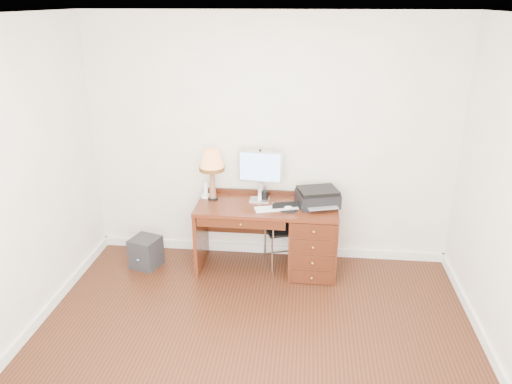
# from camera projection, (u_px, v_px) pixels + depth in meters

# --- Properties ---
(ground) EXTENTS (4.00, 4.00, 0.00)m
(ground) POSITION_uv_depth(u_px,v_px,m) (252.00, 348.00, 4.27)
(ground) COLOR black
(ground) RESTS_ON ground
(room_shell) EXTENTS (4.00, 4.00, 4.00)m
(room_shell) POSITION_uv_depth(u_px,v_px,m) (260.00, 302.00, 4.84)
(room_shell) COLOR white
(room_shell) RESTS_ON ground
(desk) EXTENTS (1.50, 0.67, 0.75)m
(desk) POSITION_uv_depth(u_px,v_px,m) (296.00, 235.00, 5.39)
(desk) COLOR #552211
(desk) RESTS_ON ground
(monitor) EXTENTS (0.48, 0.17, 0.55)m
(monitor) POSITION_uv_depth(u_px,v_px,m) (260.00, 170.00, 5.32)
(monitor) COLOR silver
(monitor) RESTS_ON desk
(keyboard) EXTENTS (0.47, 0.26, 0.02)m
(keyboard) POSITION_uv_depth(u_px,v_px,m) (276.00, 208.00, 5.19)
(keyboard) COLOR white
(keyboard) RESTS_ON desk
(mouse_pad) EXTENTS (0.20, 0.20, 0.04)m
(mouse_pad) POSITION_uv_depth(u_px,v_px,m) (288.00, 209.00, 5.18)
(mouse_pad) COLOR black
(mouse_pad) RESTS_ON desk
(printer) EXTENTS (0.50, 0.43, 0.19)m
(printer) POSITION_uv_depth(u_px,v_px,m) (318.00, 197.00, 5.26)
(printer) COLOR black
(printer) RESTS_ON desk
(leg_lamp) EXTENTS (0.27, 0.27, 0.56)m
(leg_lamp) POSITION_uv_depth(u_px,v_px,m) (212.00, 163.00, 5.30)
(leg_lamp) COLOR black
(leg_lamp) RESTS_ON desk
(phone) EXTENTS (0.09, 0.09, 0.17)m
(phone) POSITION_uv_depth(u_px,v_px,m) (206.00, 193.00, 5.48)
(phone) COLOR white
(phone) RESTS_ON desk
(pen_cup) EXTENTS (0.08, 0.08, 0.10)m
(pen_cup) POSITION_uv_depth(u_px,v_px,m) (265.00, 196.00, 5.42)
(pen_cup) COLOR black
(pen_cup) RESTS_ON desk
(chair) EXTENTS (0.49, 0.50, 0.83)m
(chair) POSITION_uv_depth(u_px,v_px,m) (283.00, 226.00, 5.41)
(chair) COLOR black
(chair) RESTS_ON ground
(equipment_box) EXTENTS (0.36, 0.36, 0.34)m
(equipment_box) POSITION_uv_depth(u_px,v_px,m) (146.00, 252.00, 5.54)
(equipment_box) COLOR black
(equipment_box) RESTS_ON ground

